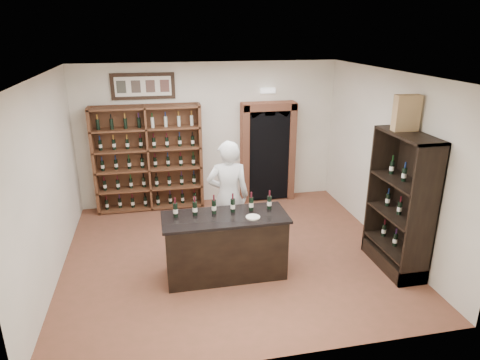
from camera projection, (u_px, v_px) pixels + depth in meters
name	position (u px, v px, depth m)	size (l,w,h in m)	color
floor	(231.00, 254.00, 7.30)	(5.50, 5.50, 0.00)	brown
ceiling	(230.00, 74.00, 6.29)	(5.50, 5.50, 0.00)	white
wall_back	(209.00, 134.00, 9.10)	(5.50, 0.04, 3.00)	white
wall_left	(47.00, 183.00, 6.27)	(0.04, 5.00, 3.00)	white
wall_right	(388.00, 161.00, 7.32)	(0.04, 5.00, 3.00)	white
wine_shelf	(148.00, 158.00, 8.84)	(2.20, 0.38, 2.20)	brown
framed_picture	(143.00, 86.00, 8.47)	(1.25, 0.04, 0.52)	black
arched_doorway	(268.00, 150.00, 9.30)	(1.17, 0.35, 2.17)	black
emergency_light	(268.00, 91.00, 8.96)	(0.30, 0.10, 0.10)	white
tasting_counter	(225.00, 246.00, 6.55)	(1.88, 0.78, 1.00)	black
counter_bottle_0	(175.00, 210.00, 6.32)	(0.07, 0.07, 0.30)	black
counter_bottle_1	(195.00, 208.00, 6.38)	(0.07, 0.07, 0.30)	black
counter_bottle_2	(214.00, 207.00, 6.43)	(0.07, 0.07, 0.30)	black
counter_bottle_3	(233.00, 205.00, 6.49)	(0.07, 0.07, 0.30)	black
counter_bottle_4	(251.00, 204.00, 6.54)	(0.07, 0.07, 0.30)	black
counter_bottle_5	(269.00, 202.00, 6.60)	(0.07, 0.07, 0.30)	black
side_cabinet	(399.00, 223.00, 6.70)	(0.48, 1.20, 2.20)	black
shopkeeper	(228.00, 197.00, 7.16)	(0.71, 0.47, 1.95)	silver
plate	(253.00, 217.00, 6.32)	(0.21, 0.21, 0.02)	white
wine_crate	(406.00, 113.00, 6.28)	(0.38, 0.16, 0.53)	tan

